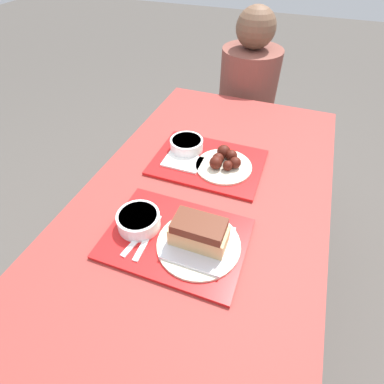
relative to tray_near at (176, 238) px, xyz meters
The scene contains 14 objects.
ground_plane 0.80m from the tray_near, 84.96° to the left, with size 12.00×12.00×0.00m, color #4C4742.
picnic_table 0.22m from the tray_near, 84.96° to the left, with size 0.81×1.50×0.77m.
picnic_bench_far 1.23m from the tray_near, 89.19° to the left, with size 0.77×0.28×0.44m.
tray_near is the anchor object (origin of this frame).
tray_far 0.37m from the tray_near, 93.69° to the left, with size 0.40×0.29×0.01m.
bowl_coleslaw_near 0.12m from the tray_near, behind, with size 0.13×0.13×0.05m.
brisket_sandwich_plate 0.08m from the tray_near, ahead, with size 0.24×0.24×0.10m.
plastic_fork_near 0.10m from the tray_near, 162.74° to the right, with size 0.04×0.17×0.00m.
plastic_knife_near 0.08m from the tray_near, 158.12° to the right, with size 0.02×0.17×0.00m.
condiment_packet 0.07m from the tray_near, 87.30° to the left, with size 0.04×0.03×0.01m.
bowl_coleslaw_far 0.43m from the tray_near, 106.99° to the left, with size 0.13×0.13×0.05m.
wings_plate_far 0.37m from the tray_near, 83.86° to the left, with size 0.21×0.21×0.06m.
napkin_far 0.35m from the tray_near, 108.50° to the left, with size 0.14×0.10×0.01m.
person_seated_across 1.16m from the tray_near, 92.12° to the left, with size 0.32×0.32×0.70m.
Camera 1 is at (0.21, -0.67, 1.48)m, focal length 28.00 mm.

